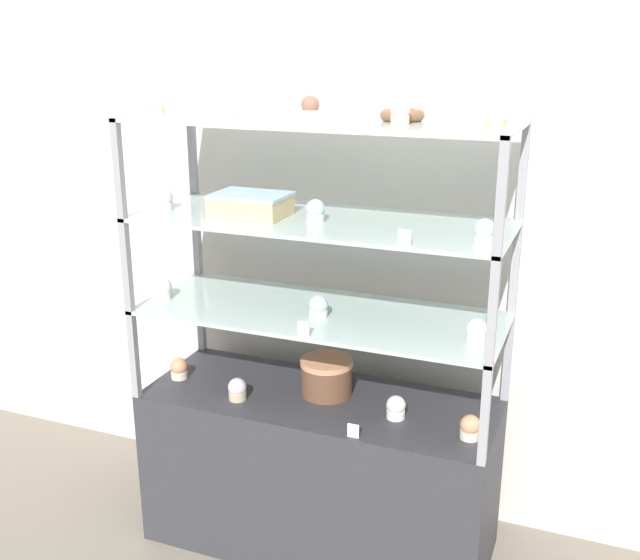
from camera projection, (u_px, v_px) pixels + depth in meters
name	position (u px, v px, depth m)	size (l,w,h in m)	color
ground_plane	(320.00, 539.00, 2.67)	(20.00, 20.00, 0.00)	gray
back_wall	(359.00, 160.00, 2.60)	(8.00, 0.05, 2.60)	silver
display_base	(320.00, 471.00, 2.58)	(1.17, 0.46, 0.56)	#333338
display_riser_lower	(320.00, 318.00, 2.41)	(1.17, 0.46, 0.31)	#99999E
display_riser_middle	(320.00, 225.00, 2.32)	(1.17, 0.46, 0.31)	#99999E
display_riser_upper	(320.00, 125.00, 2.22)	(1.17, 0.46, 0.31)	#99999E
layer_cake_centerpiece	(327.00, 377.00, 2.51)	(0.18, 0.18, 0.12)	brown
sheet_cake_frosted	(251.00, 205.00, 2.34)	(0.23, 0.17, 0.07)	#DBBC84
cupcake_0	(179.00, 369.00, 2.63)	(0.06, 0.06, 0.07)	beige
cupcake_1	(237.00, 390.00, 2.47)	(0.06, 0.06, 0.07)	#CCB28C
cupcake_2	(396.00, 408.00, 2.35)	(0.06, 0.06, 0.07)	white
cupcake_3	(470.00, 428.00, 2.23)	(0.06, 0.06, 0.07)	beige
price_tag_0	(353.00, 431.00, 2.24)	(0.04, 0.00, 0.04)	white
cupcake_4	(163.00, 289.00, 2.52)	(0.06, 0.06, 0.07)	beige
cupcake_5	(318.00, 307.00, 2.35)	(0.06, 0.06, 0.07)	white
cupcake_6	(477.00, 332.00, 2.15)	(0.06, 0.06, 0.07)	beige
price_tag_1	(304.00, 329.00, 2.20)	(0.04, 0.00, 0.04)	white
cupcake_7	(164.00, 200.00, 2.43)	(0.06, 0.06, 0.07)	white
cupcake_8	(314.00, 211.00, 2.27)	(0.06, 0.06, 0.07)	beige
cupcake_9	(484.00, 232.00, 2.02)	(0.06, 0.06, 0.07)	beige
price_tag_2	(405.00, 237.00, 2.00)	(0.04, 0.00, 0.04)	white
cupcake_10	(156.00, 103.00, 2.35)	(0.05, 0.05, 0.07)	#CCB28C
cupcake_11	(230.00, 106.00, 2.23)	(0.05, 0.05, 0.07)	beige
cupcake_12	(310.00, 108.00, 2.17)	(0.05, 0.05, 0.07)	white
cupcake_13	(400.00, 112.00, 2.04)	(0.05, 0.05, 0.07)	#CCB28C
cupcake_14	(496.00, 117.00, 1.91)	(0.05, 0.05, 0.07)	#CCB28C
price_tag_3	(251.00, 116.00, 2.07)	(0.04, 0.00, 0.04)	white
donut_glazed	(402.00, 115.00, 2.14)	(0.13, 0.13, 0.03)	brown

